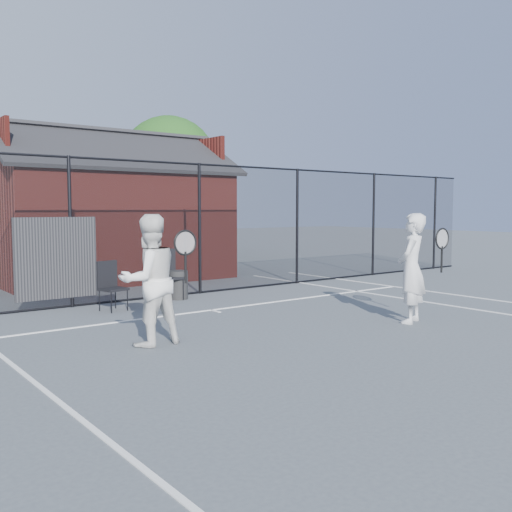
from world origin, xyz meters
TOP-DOWN VIEW (x-y plane):
  - ground at (0.00, 0.00)m, footprint 80.00×80.00m
  - court_lines at (0.00, -1.32)m, footprint 11.02×18.00m
  - fence at (-0.30, 5.00)m, footprint 22.04×3.00m
  - clubhouse at (0.50, 9.00)m, footprint 6.50×4.36m
  - tree_right at (5.50, 14.50)m, footprint 3.97×3.97m
  - player_front at (2.09, -0.10)m, footprint 0.90×0.74m
  - player_back at (-2.24, 1.18)m, footprint 1.03×0.77m
  - chair_left at (-1.52, 4.10)m, footprint 0.54×0.56m
  - chair_right at (-0.02, 4.60)m, footprint 0.52×0.54m
  - waste_bin at (0.19, 4.60)m, footprint 0.45×0.45m

SIDE VIEW (x-z plane):
  - ground at x=0.00m, z-range 0.00..0.00m
  - court_lines at x=0.00m, z-range 0.00..0.01m
  - waste_bin at x=0.19m, z-range 0.00..0.62m
  - chair_left at x=-1.52m, z-range 0.00..0.94m
  - chair_right at x=-0.02m, z-range 0.00..1.06m
  - player_back at x=-2.24m, z-range 0.00..1.89m
  - player_front at x=2.09m, z-range 0.00..1.89m
  - fence at x=-0.30m, z-range -0.05..2.95m
  - clubhouse at x=0.50m, z-range -0.49..3.70m
  - tree_right at x=5.50m, z-range 0.86..6.56m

